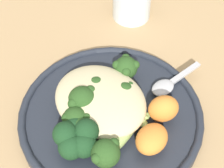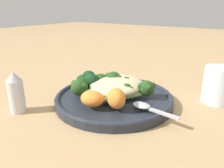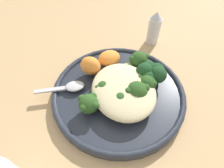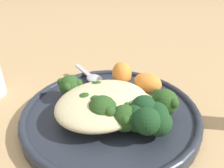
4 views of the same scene
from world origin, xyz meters
name	(u,v)px [view 2 (image 2 of 4)]	position (x,y,z in m)	size (l,w,h in m)	color
ground_plane	(121,101)	(0.00, 0.00, 0.00)	(4.00, 4.00, 0.00)	tan
plate	(114,98)	(0.02, -0.01, 0.01)	(0.28, 0.28, 0.02)	#232833
quinoa_mound	(117,85)	(0.00, -0.01, 0.04)	(0.14, 0.12, 0.03)	beige
broccoli_stalk_0	(143,90)	(-0.01, 0.05, 0.04)	(0.10, 0.08, 0.04)	#9EBC66
broccoli_stalk_1	(122,92)	(0.03, 0.02, 0.04)	(0.08, 0.05, 0.03)	#9EBC66
broccoli_stalk_2	(124,86)	(-0.01, 0.00, 0.04)	(0.11, 0.04, 0.03)	#9EBC66
broccoli_stalk_3	(113,83)	(0.00, -0.03, 0.04)	(0.11, 0.08, 0.04)	#9EBC66
broccoli_stalk_4	(112,89)	(0.02, -0.01, 0.03)	(0.08, 0.06, 0.03)	#9EBC66
broccoli_stalk_5	(101,83)	(0.01, -0.05, 0.04)	(0.09, 0.11, 0.04)	#9EBC66
broccoli_stalk_6	(96,85)	(0.02, -0.06, 0.04)	(0.07, 0.12, 0.04)	#9EBC66
broccoli_stalk_7	(85,89)	(0.07, -0.06, 0.04)	(0.04, 0.11, 0.04)	#9EBC66
sweet_potato_chunk_0	(92,99)	(0.10, -0.01, 0.04)	(0.05, 0.04, 0.03)	orange
sweet_potato_chunk_1	(116,98)	(0.08, 0.04, 0.04)	(0.04, 0.04, 0.04)	orange
kale_tuft	(88,81)	(0.02, -0.08, 0.04)	(0.06, 0.06, 0.04)	#193D1E
spoon	(146,107)	(0.05, 0.09, 0.03)	(0.03, 0.10, 0.01)	#B7B7BC
water_glass	(219,85)	(-0.13, 0.19, 0.04)	(0.07, 0.07, 0.09)	silver
salt_shaker	(16,93)	(0.17, -0.15, 0.04)	(0.03, 0.03, 0.09)	silver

